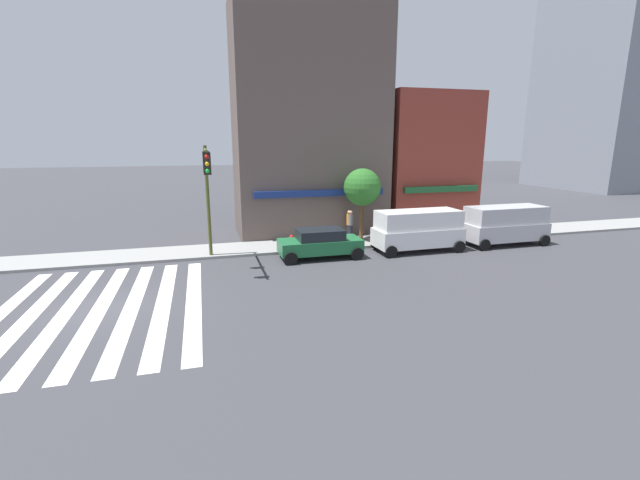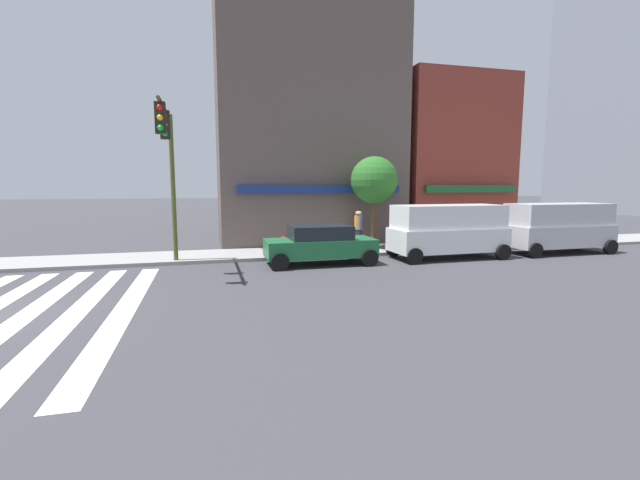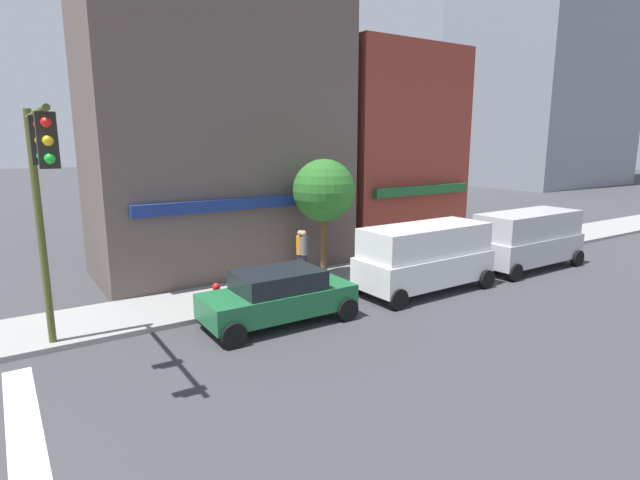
{
  "view_description": "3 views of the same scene",
  "coord_description": "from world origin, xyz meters",
  "px_view_note": "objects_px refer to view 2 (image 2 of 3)",
  "views": [
    {
      "loc": [
        3.95,
        -16.73,
        6.16
      ],
      "look_at": [
        9.92,
        4.7,
        1.0
      ],
      "focal_mm": 24.0,
      "sensor_mm": 36.0,
      "label": 1
    },
    {
      "loc": [
        5.51,
        -11.8,
        3.19
      ],
      "look_at": [
        9.92,
        4.7,
        1.0
      ],
      "focal_mm": 24.0,
      "sensor_mm": 36.0,
      "label": 2
    },
    {
      "loc": [
        3.41,
        -7.41,
        5.24
      ],
      "look_at": [
        12.2,
        6.0,
        2.0
      ],
      "focal_mm": 28.0,
      "sensor_mm": 36.0,
      "label": 3
    }
  ],
  "objects_px": {
    "pedestrian_grey_coat": "(360,228)",
    "pedestrian_orange_vest": "(357,228)",
    "sedan_green": "(320,244)",
    "traffic_signal": "(168,154)",
    "van_white": "(448,229)",
    "van_silver": "(558,226)",
    "fire_hydrant": "(283,245)",
    "pedestrian_white_shirt": "(411,228)",
    "street_tree": "(374,181)"
  },
  "relations": [
    {
      "from": "van_white",
      "to": "pedestrian_white_shirt",
      "type": "relative_size",
      "value": 2.84
    },
    {
      "from": "traffic_signal",
      "to": "pedestrian_orange_vest",
      "type": "distance_m",
      "value": 9.82
    },
    {
      "from": "sedan_green",
      "to": "pedestrian_white_shirt",
      "type": "bearing_deg",
      "value": 27.89
    },
    {
      "from": "sedan_green",
      "to": "fire_hydrant",
      "type": "relative_size",
      "value": 5.24
    },
    {
      "from": "sedan_green",
      "to": "fire_hydrant",
      "type": "bearing_deg",
      "value": 125.64
    },
    {
      "from": "van_silver",
      "to": "fire_hydrant",
      "type": "xyz_separation_m",
      "value": [
        -12.83,
        1.7,
        -0.67
      ]
    },
    {
      "from": "traffic_signal",
      "to": "sedan_green",
      "type": "xyz_separation_m",
      "value": [
        5.65,
        -0.02,
        -3.47
      ]
    },
    {
      "from": "fire_hydrant",
      "to": "pedestrian_orange_vest",
      "type": "bearing_deg",
      "value": 24.71
    },
    {
      "from": "sedan_green",
      "to": "street_tree",
      "type": "height_order",
      "value": "street_tree"
    },
    {
      "from": "traffic_signal",
      "to": "sedan_green",
      "type": "relative_size",
      "value": 1.35
    },
    {
      "from": "traffic_signal",
      "to": "street_tree",
      "type": "relative_size",
      "value": 1.35
    },
    {
      "from": "pedestrian_orange_vest",
      "to": "traffic_signal",
      "type": "bearing_deg",
      "value": -115.6
    },
    {
      "from": "traffic_signal",
      "to": "street_tree",
      "type": "bearing_deg",
      "value": 17.02
    },
    {
      "from": "van_white",
      "to": "street_tree",
      "type": "distance_m",
      "value": 4.23
    },
    {
      "from": "van_silver",
      "to": "pedestrian_white_shirt",
      "type": "bearing_deg",
      "value": 154.56
    },
    {
      "from": "van_silver",
      "to": "street_tree",
      "type": "relative_size",
      "value": 1.14
    },
    {
      "from": "van_white",
      "to": "pedestrian_orange_vest",
      "type": "relative_size",
      "value": 2.84
    },
    {
      "from": "van_silver",
      "to": "pedestrian_white_shirt",
      "type": "relative_size",
      "value": 2.84
    },
    {
      "from": "sedan_green",
      "to": "van_silver",
      "type": "xyz_separation_m",
      "value": [
        11.63,
        -0.0,
        0.44
      ]
    },
    {
      "from": "sedan_green",
      "to": "pedestrian_orange_vest",
      "type": "relative_size",
      "value": 2.49
    },
    {
      "from": "van_white",
      "to": "pedestrian_grey_coat",
      "type": "bearing_deg",
      "value": 128.24
    },
    {
      "from": "van_white",
      "to": "street_tree",
      "type": "relative_size",
      "value": 1.14
    },
    {
      "from": "traffic_signal",
      "to": "street_tree",
      "type": "height_order",
      "value": "traffic_signal"
    },
    {
      "from": "van_white",
      "to": "street_tree",
      "type": "xyz_separation_m",
      "value": [
        -2.36,
        2.8,
        2.13
      ]
    },
    {
      "from": "van_silver",
      "to": "fire_hydrant",
      "type": "distance_m",
      "value": 12.96
    },
    {
      "from": "traffic_signal",
      "to": "sedan_green",
      "type": "bearing_deg",
      "value": -0.18
    },
    {
      "from": "sedan_green",
      "to": "fire_hydrant",
      "type": "xyz_separation_m",
      "value": [
        -1.2,
        1.7,
        -0.23
      ]
    },
    {
      "from": "traffic_signal",
      "to": "pedestrian_white_shirt",
      "type": "relative_size",
      "value": 3.36
    },
    {
      "from": "traffic_signal",
      "to": "pedestrian_white_shirt",
      "type": "xyz_separation_m",
      "value": [
        11.12,
        2.83,
        -3.24
      ]
    },
    {
      "from": "sedan_green",
      "to": "van_silver",
      "type": "distance_m",
      "value": 11.63
    },
    {
      "from": "sedan_green",
      "to": "pedestrian_grey_coat",
      "type": "height_order",
      "value": "pedestrian_grey_coat"
    },
    {
      "from": "pedestrian_white_shirt",
      "to": "pedestrian_grey_coat",
      "type": "bearing_deg",
      "value": 58.61
    },
    {
      "from": "van_silver",
      "to": "pedestrian_white_shirt",
      "type": "distance_m",
      "value": 6.79
    },
    {
      "from": "van_white",
      "to": "sedan_green",
      "type": "bearing_deg",
      "value": 179.07
    },
    {
      "from": "pedestrian_white_shirt",
      "to": "street_tree",
      "type": "height_order",
      "value": "street_tree"
    },
    {
      "from": "pedestrian_grey_coat",
      "to": "pedestrian_orange_vest",
      "type": "height_order",
      "value": "same"
    },
    {
      "from": "van_white",
      "to": "pedestrian_white_shirt",
      "type": "height_order",
      "value": "van_white"
    },
    {
      "from": "pedestrian_grey_coat",
      "to": "pedestrian_white_shirt",
      "type": "relative_size",
      "value": 1.0
    },
    {
      "from": "pedestrian_white_shirt",
      "to": "street_tree",
      "type": "xyz_separation_m",
      "value": [
        -2.03,
        -0.05,
        2.34
      ]
    },
    {
      "from": "fire_hydrant",
      "to": "street_tree",
      "type": "distance_m",
      "value": 5.53
    },
    {
      "from": "sedan_green",
      "to": "pedestrian_orange_vest",
      "type": "distance_m",
      "value": 4.62
    },
    {
      "from": "pedestrian_grey_coat",
      "to": "pedestrian_white_shirt",
      "type": "height_order",
      "value": "same"
    },
    {
      "from": "sedan_green",
      "to": "street_tree",
      "type": "xyz_separation_m",
      "value": [
        3.43,
        2.8,
        2.57
      ]
    },
    {
      "from": "traffic_signal",
      "to": "pedestrian_grey_coat",
      "type": "relative_size",
      "value": 3.36
    },
    {
      "from": "sedan_green",
      "to": "pedestrian_grey_coat",
      "type": "xyz_separation_m",
      "value": [
        2.97,
        3.46,
        0.23
      ]
    },
    {
      "from": "sedan_green",
      "to": "van_white",
      "type": "distance_m",
      "value": 5.81
    },
    {
      "from": "van_white",
      "to": "van_silver",
      "type": "bearing_deg",
      "value": -0.93
    },
    {
      "from": "traffic_signal",
      "to": "van_white",
      "type": "distance_m",
      "value": 11.84
    },
    {
      "from": "street_tree",
      "to": "van_silver",
      "type": "bearing_deg",
      "value": -18.87
    },
    {
      "from": "fire_hydrant",
      "to": "pedestrian_white_shirt",
      "type": "bearing_deg",
      "value": 9.79
    }
  ]
}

